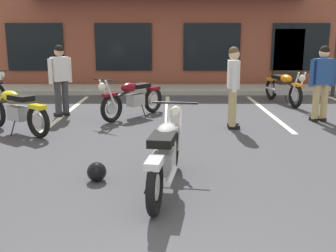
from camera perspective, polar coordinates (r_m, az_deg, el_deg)
ground_plane at (r=6.22m, az=0.08°, el=-4.98°), size 80.00×80.00×0.00m
sidewalk_kerb at (r=13.72m, az=0.15°, el=5.25°), size 22.00×1.80×0.14m
brick_storefront_building at (r=17.74m, az=0.18°, el=13.33°), size 16.17×6.56×4.03m
painted_stall_lines at (r=10.17m, az=0.13°, el=2.14°), size 10.19×4.80×0.01m
motorcycle_foreground_classic at (r=4.98m, az=-0.13°, el=-4.04°), size 0.73×2.10×0.98m
motorcycle_red_sportbike at (r=11.69m, az=16.33°, el=5.32°), size 0.82×2.09×0.98m
motorcycle_black_cruiser at (r=8.46m, az=-20.81°, el=2.23°), size 1.80×1.47×0.98m
motorcycle_silver_naked at (r=9.39m, az=-4.84°, el=4.03°), size 1.49×1.78×0.98m
person_in_black_shirt at (r=9.76m, az=-14.89°, el=6.87°), size 0.49×0.50×1.68m
person_in_shorts_foreground at (r=9.47m, az=21.32°, el=6.25°), size 0.61×0.33×1.68m
person_by_back_row at (r=8.30m, az=9.49°, el=6.12°), size 0.29×0.60×1.68m
helmet_on_pavement at (r=5.44m, az=-9.93°, el=-6.44°), size 0.26×0.26×0.26m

